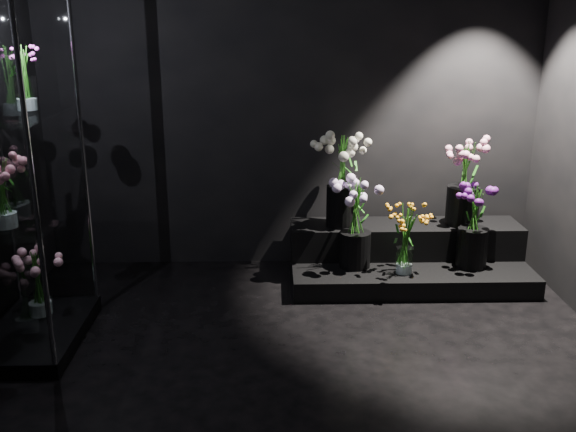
{
  "coord_description": "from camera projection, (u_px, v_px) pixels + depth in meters",
  "views": [
    {
      "loc": [
        -0.15,
        -3.17,
        2.0
      ],
      "look_at": [
        -0.04,
        1.2,
        0.65
      ],
      "focal_mm": 40.0,
      "sensor_mm": 36.0,
      "label": 1
    }
  ],
  "objects": [
    {
      "name": "wall_back",
      "position": [
        291.0,
        97.0,
        5.12
      ],
      "size": [
        4.0,
        0.0,
        4.0
      ],
      "primitive_type": "plane",
      "rotation": [
        1.57,
        0.0,
        0.0
      ],
      "color": "black",
      "rests_on": "floor"
    },
    {
      "name": "bouquet_case_pink",
      "position": [
        2.0,
        190.0,
        3.68
      ],
      "size": [
        0.36,
        0.36,
        0.41
      ],
      "rotation": [
        0.0,
        0.0,
        0.17
      ],
      "color": "white",
      "rests_on": "display_case"
    },
    {
      "name": "wall_front",
      "position": [
        348.0,
        328.0,
        1.3
      ],
      "size": [
        4.0,
        0.0,
        4.0
      ],
      "primitive_type": "plane",
      "rotation": [
        -1.57,
        0.0,
        0.0
      ],
      "color": "black",
      "rests_on": "floor"
    },
    {
      "name": "bouquet_purple",
      "position": [
        474.0,
        223.0,
        4.89
      ],
      "size": [
        0.31,
        0.31,
        0.64
      ],
      "rotation": [
        0.0,
        0.0,
        -0.03
      ],
      "color": "black",
      "rests_on": "display_riser"
    },
    {
      "name": "bouquet_case_magenta",
      "position": [
        24.0,
        78.0,
        3.84
      ],
      "size": [
        0.25,
        0.25,
        0.38
      ],
      "rotation": [
        0.0,
        0.0,
        -0.28
      ],
      "color": "white",
      "rests_on": "display_case"
    },
    {
      "name": "bouquet_lilac",
      "position": [
        356.0,
        217.0,
        4.88
      ],
      "size": [
        0.47,
        0.47,
        0.7
      ],
      "rotation": [
        0.0,
        0.0,
        -0.34
      ],
      "color": "black",
      "rests_on": "display_riser"
    },
    {
      "name": "display_case",
      "position": [
        17.0,
        180.0,
        3.85
      ],
      "size": [
        0.58,
        0.97,
        2.14
      ],
      "color": "black",
      "rests_on": "floor"
    },
    {
      "name": "bouquet_orange_bells",
      "position": [
        406.0,
        239.0,
        4.78
      ],
      "size": [
        0.31,
        0.31,
        0.53
      ],
      "rotation": [
        0.0,
        0.0,
        -0.26
      ],
      "color": "white",
      "rests_on": "display_riser"
    },
    {
      "name": "bouquet_pink_roses",
      "position": [
        465.0,
        180.0,
        5.07
      ],
      "size": [
        0.37,
        0.37,
        0.67
      ],
      "rotation": [
        0.0,
        0.0,
        0.09
      ],
      "color": "black",
      "rests_on": "display_riser"
    },
    {
      "name": "bouquet_case_base_pink",
      "position": [
        37.0,
        281.0,
        4.24
      ],
      "size": [
        0.39,
        0.39,
        0.46
      ],
      "rotation": [
        0.0,
        0.0,
        0.25
      ],
      "color": "white",
      "rests_on": "display_case"
    },
    {
      "name": "display_riser",
      "position": [
        407.0,
        257.0,
        5.15
      ],
      "size": [
        1.85,
        0.82,
        0.41
      ],
      "color": "black",
      "rests_on": "floor"
    },
    {
      "name": "bouquet_cream_roses",
      "position": [
        342.0,
        173.0,
        5.02
      ],
      "size": [
        0.48,
        0.48,
        0.73
      ],
      "rotation": [
        0.0,
        0.0,
        -0.23
      ],
      "color": "black",
      "rests_on": "display_riser"
    },
    {
      "name": "floor",
      "position": [
        301.0,
        389.0,
        3.62
      ],
      "size": [
        4.0,
        4.0,
        0.0
      ],
      "primitive_type": "plane",
      "color": "black",
      "rests_on": "ground"
    }
  ]
}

